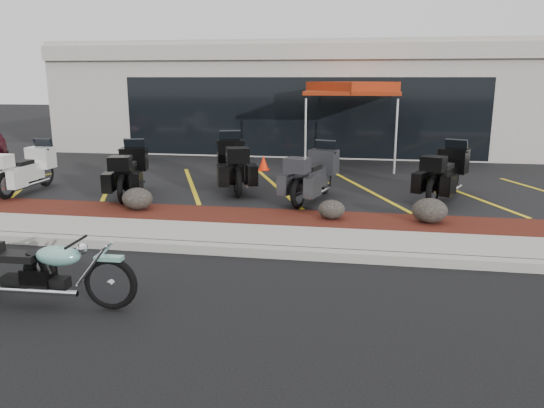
% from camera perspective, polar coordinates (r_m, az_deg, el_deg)
% --- Properties ---
extents(ground, '(90.00, 90.00, 0.00)m').
position_cam_1_polar(ground, '(7.84, -5.94, -7.48)').
color(ground, black).
rests_on(ground, ground).
extents(curb, '(24.00, 0.25, 0.15)m').
position_cam_1_polar(curb, '(8.63, -4.36, -4.92)').
color(curb, gray).
rests_on(curb, ground).
extents(sidewalk, '(24.00, 1.20, 0.15)m').
position_cam_1_polar(sidewalk, '(9.28, -3.33, -3.58)').
color(sidewalk, gray).
rests_on(sidewalk, ground).
extents(mulch_bed, '(24.00, 1.20, 0.16)m').
position_cam_1_polar(mulch_bed, '(10.40, -1.86, -1.65)').
color(mulch_bed, '#32180B').
rests_on(mulch_bed, ground).
extents(upper_lot, '(26.00, 9.60, 0.15)m').
position_cam_1_polar(upper_lot, '(15.61, 2.06, 3.44)').
color(upper_lot, black).
rests_on(upper_lot, ground).
extents(dealership_building, '(18.00, 8.16, 4.00)m').
position_cam_1_polar(dealership_building, '(21.62, 4.33, 11.34)').
color(dealership_building, '#9E9A8F').
rests_on(dealership_building, ground).
extents(boulder_left, '(0.63, 0.53, 0.45)m').
position_cam_1_polar(boulder_left, '(11.14, -14.27, 0.57)').
color(boulder_left, black).
rests_on(boulder_left, mulch_bed).
extents(boulder_mid, '(0.51, 0.43, 0.36)m').
position_cam_1_polar(boulder_mid, '(10.15, 6.41, -0.58)').
color(boulder_mid, black).
rests_on(boulder_mid, mulch_bed).
extents(boulder_right, '(0.65, 0.54, 0.46)m').
position_cam_1_polar(boulder_right, '(10.24, 16.61, -0.68)').
color(boulder_right, black).
rests_on(boulder_right, mulch_bed).
extents(hero_cruiser, '(2.56, 0.72, 0.90)m').
position_cam_1_polar(hero_cruiser, '(6.78, -17.00, -7.38)').
color(hero_cruiser, '#6AA699').
rests_on(hero_cruiser, ground).
extents(touring_white, '(0.83, 2.07, 1.19)m').
position_cam_1_polar(touring_white, '(14.27, -23.29, 4.13)').
color(touring_white, silver).
rests_on(touring_white, upper_lot).
extents(touring_black_front, '(1.27, 2.25, 1.23)m').
position_cam_1_polar(touring_black_front, '(13.13, -14.48, 4.17)').
color(touring_black_front, black).
rests_on(touring_black_front, upper_lot).
extents(touring_black_mid, '(1.61, 2.50, 1.36)m').
position_cam_1_polar(touring_black_mid, '(13.47, -4.51, 5.05)').
color(touring_black_mid, black).
rests_on(touring_black_mid, upper_lot).
extents(touring_grey, '(1.41, 2.31, 1.26)m').
position_cam_1_polar(touring_grey, '(12.27, 5.76, 3.97)').
color(touring_grey, '#2A2B2F').
rests_on(touring_grey, upper_lot).
extents(touring_black_rear, '(1.65, 2.34, 1.27)m').
position_cam_1_polar(touring_black_rear, '(13.00, 19.03, 3.85)').
color(touring_black_rear, black).
rests_on(touring_black_rear, upper_lot).
extents(traffic_cone, '(0.38, 0.38, 0.43)m').
position_cam_1_polar(traffic_cone, '(15.51, -0.92, 4.47)').
color(traffic_cone, red).
rests_on(traffic_cone, upper_lot).
extents(popup_canopy, '(3.30, 3.30, 2.52)m').
position_cam_1_polar(popup_canopy, '(16.35, 8.66, 12.05)').
color(popup_canopy, silver).
rests_on(popup_canopy, upper_lot).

